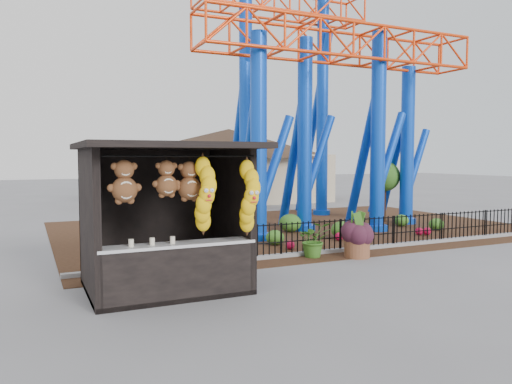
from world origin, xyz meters
name	(u,v)px	position (x,y,z in m)	size (l,w,h in m)	color
ground	(313,286)	(0.00, 0.00, 0.00)	(120.00, 120.00, 0.00)	slate
mulch_bed	(294,228)	(4.00, 8.00, 0.01)	(18.00, 12.00, 0.02)	#331E11
curb	(373,247)	(4.00, 3.00, 0.06)	(18.00, 0.18, 0.12)	gray
prize_booth	(169,219)	(-2.98, 0.89, 1.54)	(3.50, 3.40, 3.12)	black
picket_fence	(397,231)	(4.90, 3.00, 0.50)	(12.20, 0.06, 1.00)	black
roller_coaster	(316,68)	(5.12, 8.23, 6.44)	(11.00, 6.37, 10.82)	#0B40C1
terracotta_planter	(357,247)	(2.79, 2.18, 0.29)	(0.71, 0.71, 0.57)	brown
planter_foliage	(357,226)	(2.79, 2.18, 0.89)	(0.70, 0.70, 0.64)	#331421
potted_plant	(314,239)	(1.68, 2.70, 0.51)	(0.92, 0.79, 1.02)	#225819
landscaping	(337,227)	(4.63, 5.89, 0.30)	(7.71, 3.73, 0.67)	#305F1C
pavilion	(229,153)	(6.00, 20.00, 3.07)	(15.00, 15.00, 4.80)	#BFAD8C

